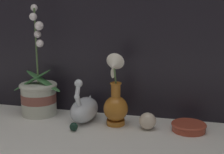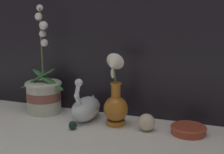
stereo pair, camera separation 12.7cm
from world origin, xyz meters
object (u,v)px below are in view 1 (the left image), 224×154
object	(u,v)px
swan_figurine	(85,108)
blue_vase	(115,101)
orchid_potted_plant	(39,94)
amber_dish	(189,126)
glass_sphere	(148,121)

from	to	relation	value
swan_figurine	blue_vase	bearing A→B (deg)	-6.89
orchid_potted_plant	swan_figurine	xyz separation A→B (m)	(0.23, -0.03, -0.04)
blue_vase	amber_dish	world-z (taller)	blue_vase
amber_dish	orchid_potted_plant	bearing A→B (deg)	177.05
blue_vase	orchid_potted_plant	bearing A→B (deg)	173.05
swan_figurine	blue_vase	size ratio (longest dim) A/B	0.67
glass_sphere	amber_dish	bearing A→B (deg)	8.24
swan_figurine	glass_sphere	size ratio (longest dim) A/B	2.97
orchid_potted_plant	amber_dish	world-z (taller)	orchid_potted_plant
orchid_potted_plant	swan_figurine	bearing A→B (deg)	-6.98
orchid_potted_plant	blue_vase	world-z (taller)	orchid_potted_plant
glass_sphere	amber_dish	world-z (taller)	glass_sphere
orchid_potted_plant	blue_vase	bearing A→B (deg)	-6.95
blue_vase	glass_sphere	xyz separation A→B (m)	(0.14, -0.01, -0.07)
orchid_potted_plant	glass_sphere	distance (m)	0.52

